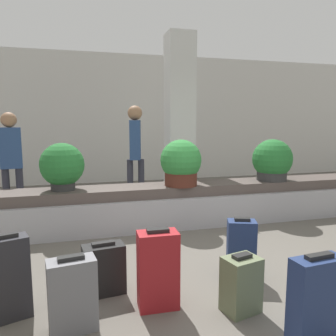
{
  "coord_description": "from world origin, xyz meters",
  "views": [
    {
      "loc": [
        -1.23,
        -2.8,
        1.52
      ],
      "look_at": [
        0.0,
        1.79,
        0.85
      ],
      "focal_mm": 35.0,
      "sensor_mm": 36.0,
      "label": 1
    }
  ],
  "objects_px": {
    "suitcase_0": "(72,295)",
    "suitcase_7": "(158,270)",
    "suitcase_6": "(316,301)",
    "traveler_1": "(11,156)",
    "pillar": "(179,118)",
    "suitcase_1": "(104,269)",
    "potted_plant_1": "(181,163)",
    "traveler_0": "(135,146)",
    "potted_plant_2": "(62,166)",
    "suitcase_8": "(241,249)",
    "suitcase_3": "(241,284)",
    "potted_plant_0": "(272,161)",
    "suitcase_4": "(10,278)"
  },
  "relations": [
    {
      "from": "suitcase_6",
      "to": "suitcase_7",
      "type": "distance_m",
      "value": 1.18
    },
    {
      "from": "suitcase_3",
      "to": "traveler_1",
      "type": "distance_m",
      "value": 4.08
    },
    {
      "from": "traveler_0",
      "to": "suitcase_8",
      "type": "bearing_deg",
      "value": -156.88
    },
    {
      "from": "suitcase_4",
      "to": "suitcase_8",
      "type": "bearing_deg",
      "value": -14.34
    },
    {
      "from": "suitcase_3",
      "to": "potted_plant_2",
      "type": "xyz_separation_m",
      "value": [
        -1.46,
        2.37,
        0.7
      ]
    },
    {
      "from": "suitcase_1",
      "to": "potted_plant_0",
      "type": "relative_size",
      "value": 0.73
    },
    {
      "from": "potted_plant_2",
      "to": "suitcase_7",
      "type": "bearing_deg",
      "value": -68.8
    },
    {
      "from": "suitcase_1",
      "to": "suitcase_7",
      "type": "distance_m",
      "value": 0.54
    },
    {
      "from": "suitcase_1",
      "to": "potted_plant_1",
      "type": "xyz_separation_m",
      "value": [
        1.24,
        1.69,
        0.7
      ]
    },
    {
      "from": "suitcase_0",
      "to": "potted_plant_2",
      "type": "bearing_deg",
      "value": 85.14
    },
    {
      "from": "suitcase_0",
      "to": "suitcase_7",
      "type": "bearing_deg",
      "value": 2.82
    },
    {
      "from": "suitcase_6",
      "to": "potted_plant_0",
      "type": "height_order",
      "value": "potted_plant_0"
    },
    {
      "from": "suitcase_6",
      "to": "suitcase_8",
      "type": "relative_size",
      "value": 1.07
    },
    {
      "from": "potted_plant_1",
      "to": "potted_plant_2",
      "type": "xyz_separation_m",
      "value": [
        -1.65,
        0.1,
        0.0
      ]
    },
    {
      "from": "pillar",
      "to": "potted_plant_0",
      "type": "relative_size",
      "value": 4.9
    },
    {
      "from": "potted_plant_2",
      "to": "traveler_1",
      "type": "bearing_deg",
      "value": 130.55
    },
    {
      "from": "suitcase_1",
      "to": "potted_plant_0",
      "type": "height_order",
      "value": "potted_plant_0"
    },
    {
      "from": "suitcase_0",
      "to": "suitcase_8",
      "type": "relative_size",
      "value": 0.94
    },
    {
      "from": "suitcase_6",
      "to": "traveler_1",
      "type": "height_order",
      "value": "traveler_1"
    },
    {
      "from": "suitcase_1",
      "to": "traveler_0",
      "type": "height_order",
      "value": "traveler_0"
    },
    {
      "from": "suitcase_1",
      "to": "potted_plant_2",
      "type": "relative_size",
      "value": 0.74
    },
    {
      "from": "potted_plant_1",
      "to": "suitcase_3",
      "type": "bearing_deg",
      "value": -94.78
    },
    {
      "from": "potted_plant_0",
      "to": "potted_plant_2",
      "type": "relative_size",
      "value": 1.02
    },
    {
      "from": "potted_plant_0",
      "to": "potted_plant_1",
      "type": "height_order",
      "value": "potted_plant_1"
    },
    {
      "from": "pillar",
      "to": "potted_plant_1",
      "type": "relative_size",
      "value": 4.77
    },
    {
      "from": "suitcase_0",
      "to": "potted_plant_2",
      "type": "xyz_separation_m",
      "value": [
        -0.16,
        2.27,
        0.65
      ]
    },
    {
      "from": "suitcase_4",
      "to": "suitcase_7",
      "type": "bearing_deg",
      "value": -25.63
    },
    {
      "from": "potted_plant_0",
      "to": "suitcase_7",
      "type": "bearing_deg",
      "value": -138.59
    },
    {
      "from": "suitcase_7",
      "to": "potted_plant_2",
      "type": "bearing_deg",
      "value": 113.06
    },
    {
      "from": "potted_plant_1",
      "to": "suitcase_0",
      "type": "bearing_deg",
      "value": -124.56
    },
    {
      "from": "suitcase_3",
      "to": "suitcase_7",
      "type": "xyz_separation_m",
      "value": [
        -0.63,
        0.23,
        0.1
      ]
    },
    {
      "from": "suitcase_8",
      "to": "potted_plant_0",
      "type": "bearing_deg",
      "value": 70.44
    },
    {
      "from": "suitcase_7",
      "to": "suitcase_0",
      "type": "bearing_deg",
      "value": -166.54
    },
    {
      "from": "potted_plant_1",
      "to": "traveler_1",
      "type": "relative_size",
      "value": 0.4
    },
    {
      "from": "suitcase_4",
      "to": "traveler_1",
      "type": "height_order",
      "value": "traveler_1"
    },
    {
      "from": "suitcase_6",
      "to": "traveler_0",
      "type": "xyz_separation_m",
      "value": [
        -0.58,
        3.97,
        0.78
      ]
    },
    {
      "from": "potted_plant_1",
      "to": "potted_plant_2",
      "type": "relative_size",
      "value": 1.04
    },
    {
      "from": "suitcase_4",
      "to": "traveler_1",
      "type": "relative_size",
      "value": 0.41
    },
    {
      "from": "suitcase_4",
      "to": "suitcase_8",
      "type": "distance_m",
      "value": 2.05
    },
    {
      "from": "suitcase_4",
      "to": "suitcase_6",
      "type": "xyz_separation_m",
      "value": [
        2.08,
        -0.87,
        -0.02
      ]
    },
    {
      "from": "suitcase_6",
      "to": "suitcase_3",
      "type": "bearing_deg",
      "value": 116.57
    },
    {
      "from": "suitcase_1",
      "to": "traveler_0",
      "type": "xyz_separation_m",
      "value": [
        0.77,
        2.91,
        0.87
      ]
    },
    {
      "from": "suitcase_3",
      "to": "suitcase_4",
      "type": "relative_size",
      "value": 0.71
    },
    {
      "from": "suitcase_0",
      "to": "suitcase_1",
      "type": "height_order",
      "value": "suitcase_0"
    },
    {
      "from": "potted_plant_1",
      "to": "traveler_0",
      "type": "distance_m",
      "value": 1.31
    },
    {
      "from": "pillar",
      "to": "suitcase_0",
      "type": "distance_m",
      "value": 4.55
    },
    {
      "from": "pillar",
      "to": "potted_plant_1",
      "type": "height_order",
      "value": "pillar"
    },
    {
      "from": "suitcase_8",
      "to": "traveler_0",
      "type": "height_order",
      "value": "traveler_0"
    },
    {
      "from": "traveler_0",
      "to": "traveler_1",
      "type": "bearing_deg",
      "value": 107.59
    },
    {
      "from": "potted_plant_1",
      "to": "traveler_1",
      "type": "height_order",
      "value": "traveler_1"
    }
  ]
}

